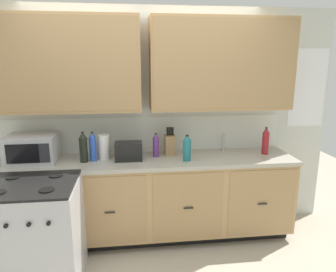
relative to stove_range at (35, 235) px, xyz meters
The scene contains 14 objects.
ground_plane 1.16m from the stove_range, 18.11° to the left, with size 8.00×8.00×0.00m, color #B2A893.
wall_unit 1.77m from the stove_range, 39.25° to the left, with size 4.33×0.40×2.50m.
counter_run 1.19m from the stove_range, 31.84° to the left, with size 3.16×0.64×0.92m.
stove_range is the anchor object (origin of this frame).
microwave 0.91m from the stove_range, 102.92° to the left, with size 0.48×0.37×0.28m.
toaster 1.16m from the stove_range, 37.29° to the left, with size 0.28×0.18×0.19m.
knife_block 1.58m from the stove_range, 31.01° to the left, with size 0.11×0.14×0.31m.
sink_faucet 2.15m from the stove_range, 23.86° to the left, with size 0.02×0.02×0.20m, color #B2B5BA.
paper_towel_roll 1.06m from the stove_range, 51.03° to the left, with size 0.12×0.12×0.26m, color white.
bottle_teal 1.62m from the stove_range, 20.30° to the left, with size 0.08×0.08×0.28m.
bottle_red 2.49m from the stove_range, 15.81° to the left, with size 0.07×0.07×0.30m.
bottle_blue 0.99m from the stove_range, 54.87° to the left, with size 0.07×0.07×0.31m.
bottle_violet 1.44m from the stove_range, 32.58° to the left, with size 0.06×0.06×0.26m.
bottle_dark 0.93m from the stove_range, 59.34° to the left, with size 0.08×0.08×0.32m.
Camera 1 is at (-0.17, -2.86, 1.92)m, focal length 33.38 mm.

